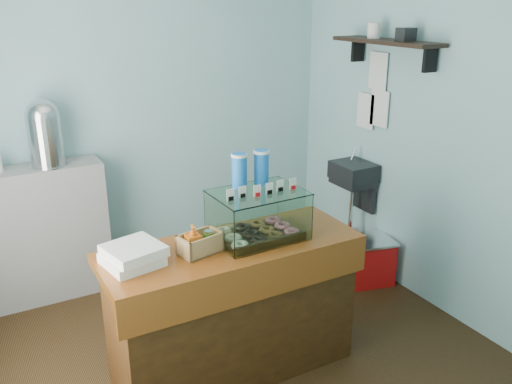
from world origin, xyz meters
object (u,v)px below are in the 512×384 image
display_case (256,210)px  red_cooler (365,260)px  counter (233,308)px  coffee_urn (44,132)px

display_case → red_cooler: size_ratio=1.09×
display_case → red_cooler: bearing=17.5°
counter → coffee_urn: coffee_urn is taller
red_cooler → counter: bearing=-148.2°
counter → display_case: 0.65m
counter → coffee_urn: 1.97m
coffee_urn → red_cooler: 2.79m
counter → display_case: display_case is taller
display_case → red_cooler: display_case is taller
counter → red_cooler: counter is taller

